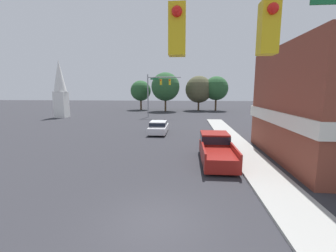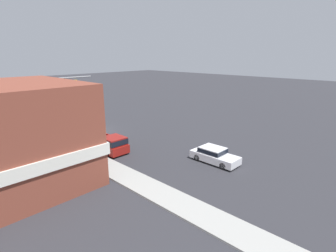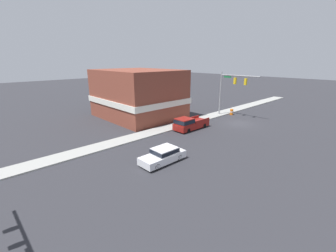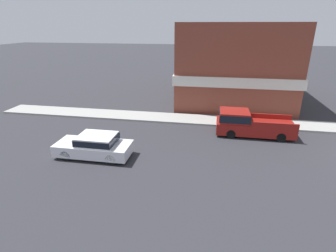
# 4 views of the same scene
# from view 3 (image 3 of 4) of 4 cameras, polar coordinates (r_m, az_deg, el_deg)

# --- Properties ---
(ground_plane) EXTENTS (200.00, 200.00, 0.00)m
(ground_plane) POSITION_cam_3_polar(r_m,az_deg,el_deg) (36.71, 17.49, 0.60)
(ground_plane) COLOR #2D2D33
(sidewalk_curb) EXTENTS (2.40, 60.00, 0.14)m
(sidewalk_curb) POSITION_cam_3_polar(r_m,az_deg,el_deg) (39.65, 10.37, 2.37)
(sidewalk_curb) COLOR #9E9E99
(sidewalk_curb) RESTS_ON ground
(near_signal_assembly) EXTENTS (6.94, 0.49, 7.57)m
(near_signal_assembly) POSITION_cam_3_polar(r_m,az_deg,el_deg) (39.68, 15.79, 9.94)
(near_signal_assembly) COLOR gray
(near_signal_assembly) RESTS_ON ground
(car_lead) EXTENTS (1.93, 4.67, 1.45)m
(car_lead) POSITION_cam_3_polar(r_m,az_deg,el_deg) (21.90, -1.19, -7.35)
(car_lead) COLOR black
(car_lead) RESTS_ON ground
(pickup_truck_parked) EXTENTS (2.11, 5.60, 1.81)m
(pickup_truck_parked) POSITION_cam_3_polar(r_m,az_deg,el_deg) (31.93, 5.38, 0.64)
(pickup_truck_parked) COLOR black
(pickup_truck_parked) RESTS_ON ground
(construction_barrel) EXTENTS (0.55, 0.55, 1.04)m
(construction_barrel) POSITION_cam_3_polar(r_m,az_deg,el_deg) (42.02, 15.82, 3.46)
(construction_barrel) COLOR orange
(construction_barrel) RESTS_ON ground
(corner_brick_building) EXTENTS (14.08, 11.37, 7.98)m
(corner_brick_building) POSITION_cam_3_polar(r_m,az_deg,el_deg) (38.89, -7.57, 7.97)
(corner_brick_building) COLOR brown
(corner_brick_building) RESTS_ON ground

